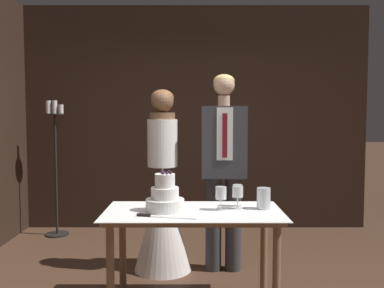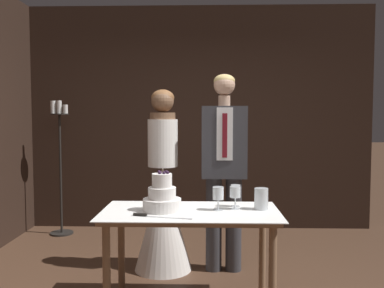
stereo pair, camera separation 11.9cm
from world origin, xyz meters
The scene contains 11 objects.
wall_back centered at (0.00, 2.43, 1.43)m, with size 4.50×0.12×2.85m, color black.
cake_table centered at (0.02, 0.04, 0.65)m, with size 1.34×0.71×0.75m.
tiered_cake centered at (-0.20, 0.04, 0.85)m, with size 0.29×0.29×0.30m.
cake_knife centered at (-0.26, -0.16, 0.76)m, with size 0.43×0.11×0.02m.
wine_glass_near centered at (0.36, 0.20, 0.87)m, with size 0.08×0.08×0.17m.
wine_glass_middle centered at (0.22, 0.07, 0.87)m, with size 0.08×0.08×0.18m.
wine_glass_far centered at (0.36, 0.11, 0.87)m, with size 0.08×0.08×0.17m.
hurricane_candle centered at (0.55, 0.10, 0.83)m, with size 0.10×0.10×0.16m.
bride centered at (-0.27, 0.84, 0.63)m, with size 0.54×0.54×1.70m.
groom centered at (0.30, 0.84, 1.02)m, with size 0.41×0.25×1.84m.
candle_stand centered at (-1.65, 2.02, 0.85)m, with size 0.28×0.28×1.64m.
Camera 1 is at (0.01, -3.13, 1.47)m, focal length 40.00 mm.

